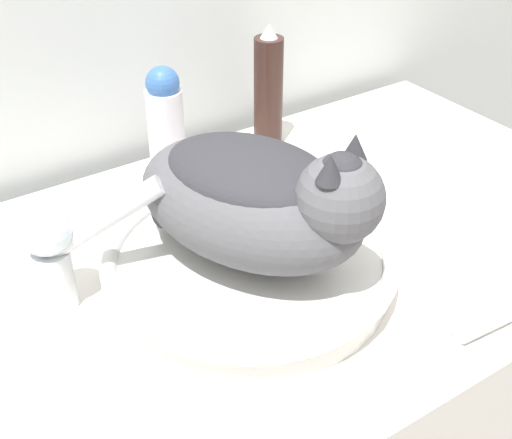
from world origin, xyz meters
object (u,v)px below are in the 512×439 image
(hairspray_can_black, at_px, (268,91))
(lotion_bottle_white, at_px, (166,123))
(cat, at_px, (258,195))
(cream_tube, at_px, (512,310))
(faucet, at_px, (60,244))

(hairspray_can_black, bearing_deg, lotion_bottle_white, 180.00)
(cat, height_order, cream_tube, cat)
(hairspray_can_black, distance_m, cream_tube, 0.51)
(lotion_bottle_white, distance_m, hairspray_can_black, 0.18)
(faucet, xyz_separation_m, lotion_bottle_white, (0.24, 0.20, 0.00))
(hairspray_can_black, xyz_separation_m, cream_tube, (-0.01, -0.50, -0.08))
(faucet, bearing_deg, hairspray_can_black, 48.96)
(cat, bearing_deg, faucet, -137.68)
(cream_tube, bearing_deg, lotion_bottle_white, 108.43)
(lotion_bottle_white, bearing_deg, faucet, -139.94)
(cat, bearing_deg, hairspray_can_black, 120.75)
(faucet, relative_size, lotion_bottle_white, 0.92)
(lotion_bottle_white, xyz_separation_m, hairspray_can_black, (0.18, -0.00, 0.01))
(cat, distance_m, faucet, 0.23)
(lotion_bottle_white, height_order, cream_tube, lotion_bottle_white)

